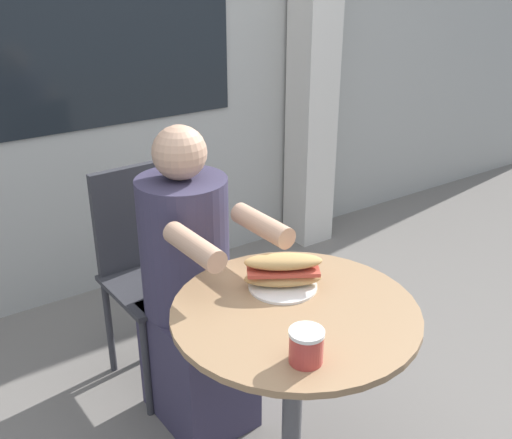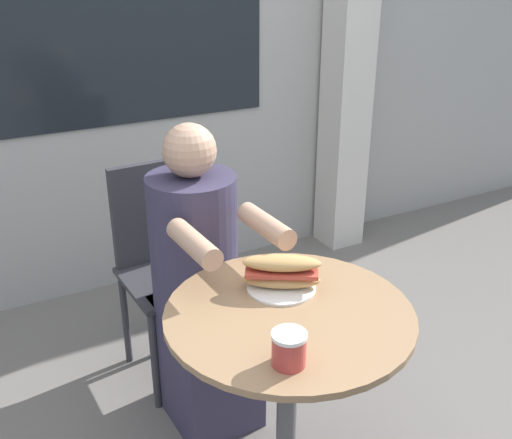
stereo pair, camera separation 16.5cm
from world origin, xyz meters
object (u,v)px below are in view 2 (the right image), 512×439
drink_cup (289,349)px  sandwich_on_plate (281,274)px  diner_chair (164,251)px  seated_diner (200,298)px  cafe_table (288,367)px

drink_cup → sandwich_on_plate: bearing=62.3°
sandwich_on_plate → diner_chair: bearing=97.5°
diner_chair → drink_cup: size_ratio=9.92×
diner_chair → seated_diner: 0.35m
sandwich_on_plate → drink_cup: (-0.16, -0.31, -0.00)m
diner_chair → seated_diner: size_ratio=0.78×
cafe_table → drink_cup: drink_cup is taller
seated_diner → drink_cup: seated_diner is taller
seated_diner → drink_cup: (-0.07, -0.72, 0.27)m
sandwich_on_plate → drink_cup: sandwich_on_plate is taller
cafe_table → seated_diner: 0.52m
cafe_table → diner_chair: bearing=93.7°
cafe_table → drink_cup: size_ratio=8.11×
sandwich_on_plate → cafe_table: bearing=-110.1°
cafe_table → seated_diner: bearing=95.6°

